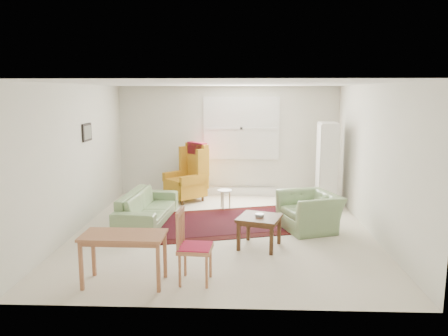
{
  "coord_description": "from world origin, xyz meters",
  "views": [
    {
      "loc": [
        0.3,
        -7.23,
        2.36
      ],
      "look_at": [
        0.0,
        0.3,
        1.05
      ],
      "focal_mm": 35.0,
      "sensor_mm": 36.0,
      "label": 1
    }
  ],
  "objects_px": {
    "desk": "(124,259)",
    "desk_chair": "(195,246)",
    "sofa": "(147,201)",
    "cabinet": "(327,164)",
    "armchair": "(310,208)",
    "stool": "(225,199)",
    "wingback_chair": "(185,172)",
    "coffee_table": "(259,232)"
  },
  "relations": [
    {
      "from": "coffee_table",
      "to": "cabinet",
      "type": "height_order",
      "value": "cabinet"
    },
    {
      "from": "sofa",
      "to": "armchair",
      "type": "relative_size",
      "value": 1.92
    },
    {
      "from": "armchair",
      "to": "wingback_chair",
      "type": "bearing_deg",
      "value": -148.9
    },
    {
      "from": "coffee_table",
      "to": "desk_chair",
      "type": "bearing_deg",
      "value": -123.46
    },
    {
      "from": "coffee_table",
      "to": "desk",
      "type": "xyz_separation_m",
      "value": [
        -1.73,
        -1.37,
        0.08
      ]
    },
    {
      "from": "sofa",
      "to": "desk",
      "type": "relative_size",
      "value": 1.86
    },
    {
      "from": "stool",
      "to": "desk",
      "type": "distance_m",
      "value": 3.79
    },
    {
      "from": "sofa",
      "to": "armchair",
      "type": "height_order",
      "value": "armchair"
    },
    {
      "from": "wingback_chair",
      "to": "desk",
      "type": "distance_m",
      "value": 4.28
    },
    {
      "from": "desk",
      "to": "cabinet",
      "type": "bearing_deg",
      "value": 51.08
    },
    {
      "from": "cabinet",
      "to": "desk",
      "type": "distance_m",
      "value": 5.19
    },
    {
      "from": "armchair",
      "to": "coffee_table",
      "type": "bearing_deg",
      "value": -64.1
    },
    {
      "from": "desk",
      "to": "desk_chair",
      "type": "height_order",
      "value": "desk_chair"
    },
    {
      "from": "stool",
      "to": "sofa",
      "type": "bearing_deg",
      "value": -145.21
    },
    {
      "from": "armchair",
      "to": "stool",
      "type": "distance_m",
      "value": 2.03
    },
    {
      "from": "wingback_chair",
      "to": "coffee_table",
      "type": "height_order",
      "value": "wingback_chair"
    },
    {
      "from": "sofa",
      "to": "stool",
      "type": "xyz_separation_m",
      "value": [
        1.39,
        0.97,
        -0.18
      ]
    },
    {
      "from": "cabinet",
      "to": "desk",
      "type": "xyz_separation_m",
      "value": [
        -3.24,
        -4.01,
        -0.55
      ]
    },
    {
      "from": "sofa",
      "to": "stool",
      "type": "bearing_deg",
      "value": -51.12
    },
    {
      "from": "desk",
      "to": "desk_chair",
      "type": "xyz_separation_m",
      "value": [
        0.88,
        0.08,
        0.15
      ]
    },
    {
      "from": "wingback_chair",
      "to": "stool",
      "type": "bearing_deg",
      "value": 12.28
    },
    {
      "from": "desk_chair",
      "to": "cabinet",
      "type": "bearing_deg",
      "value": -26.85
    },
    {
      "from": "stool",
      "to": "desk_chair",
      "type": "xyz_separation_m",
      "value": [
        -0.23,
        -3.54,
        0.27
      ]
    },
    {
      "from": "coffee_table",
      "to": "desk",
      "type": "height_order",
      "value": "desk"
    },
    {
      "from": "desk_chair",
      "to": "sofa",
      "type": "bearing_deg",
      "value": 28.42
    },
    {
      "from": "armchair",
      "to": "coffee_table",
      "type": "xyz_separation_m",
      "value": [
        -0.9,
        -0.93,
        -0.14
      ]
    },
    {
      "from": "cabinet",
      "to": "desk_chair",
      "type": "bearing_deg",
      "value": -117.93
    },
    {
      "from": "sofa",
      "to": "cabinet",
      "type": "relative_size",
      "value": 1.09
    },
    {
      "from": "armchair",
      "to": "stool",
      "type": "height_order",
      "value": "armchair"
    },
    {
      "from": "armchair",
      "to": "desk_chair",
      "type": "bearing_deg",
      "value": -58.21
    },
    {
      "from": "wingback_chair",
      "to": "stool",
      "type": "distance_m",
      "value": 1.18
    },
    {
      "from": "desk",
      "to": "desk_chair",
      "type": "distance_m",
      "value": 0.89
    },
    {
      "from": "stool",
      "to": "desk",
      "type": "relative_size",
      "value": 0.39
    },
    {
      "from": "sofa",
      "to": "cabinet",
      "type": "height_order",
      "value": "cabinet"
    },
    {
      "from": "wingback_chair",
      "to": "coffee_table",
      "type": "relative_size",
      "value": 2.1
    },
    {
      "from": "sofa",
      "to": "armchair",
      "type": "distance_m",
      "value": 2.94
    },
    {
      "from": "desk_chair",
      "to": "desk",
      "type": "bearing_deg",
      "value": 99.43
    },
    {
      "from": "wingback_chair",
      "to": "cabinet",
      "type": "distance_m",
      "value": 3.04
    },
    {
      "from": "stool",
      "to": "desk",
      "type": "xyz_separation_m",
      "value": [
        -1.11,
        -3.62,
        0.13
      ]
    },
    {
      "from": "cabinet",
      "to": "desk_chair",
      "type": "relative_size",
      "value": 1.86
    },
    {
      "from": "armchair",
      "to": "cabinet",
      "type": "height_order",
      "value": "cabinet"
    },
    {
      "from": "armchair",
      "to": "wingback_chair",
      "type": "distance_m",
      "value": 3.12
    }
  ]
}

